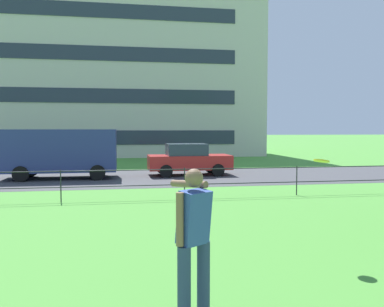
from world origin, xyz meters
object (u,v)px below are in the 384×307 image
at_px(frisbee, 321,161).
at_px(panel_van_right, 61,151).
at_px(apartment_building_background, 59,80).
at_px(car_red_far_right, 189,159).
at_px(person_thrower, 193,237).

relative_size(frisbee, panel_van_right, 0.08).
bearing_deg(apartment_building_background, car_red_far_right, -64.02).
relative_size(panel_van_right, apartment_building_background, 0.14).
xyz_separation_m(person_thrower, frisbee, (2.59, 1.86, 0.73)).
relative_size(person_thrower, apartment_building_background, 0.05).
bearing_deg(car_red_far_right, person_thrower, -98.78).
bearing_deg(frisbee, person_thrower, -144.33).
bearing_deg(apartment_building_background, frisbee, -73.48).
bearing_deg(person_thrower, frisbee, 35.67).
xyz_separation_m(person_thrower, car_red_far_right, (2.26, 14.64, -0.19)).
bearing_deg(frisbee, apartment_building_background, 106.52).
xyz_separation_m(car_red_far_right, apartment_building_background, (-8.84, 18.14, 5.81)).
distance_m(frisbee, car_red_far_right, 12.82).
distance_m(person_thrower, apartment_building_background, 33.90).
bearing_deg(person_thrower, car_red_far_right, 81.22).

